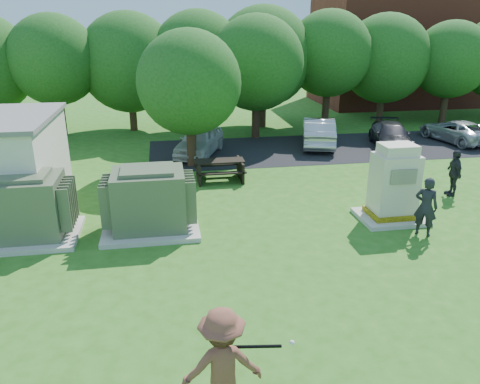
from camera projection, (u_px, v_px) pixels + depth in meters
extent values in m
plane|color=#2D6619|center=(267.00, 299.00, 11.25)|extent=(120.00, 120.00, 0.00)
cube|color=maroon|center=(413.00, 52.00, 37.70)|extent=(15.00, 8.00, 8.00)
cube|color=#232326|center=(340.00, 147.00, 24.85)|extent=(20.00, 6.00, 0.01)
cube|color=beige|center=(29.00, 236.00, 14.39)|extent=(3.00, 2.40, 0.15)
cube|color=#546044|center=(24.00, 206.00, 14.05)|extent=(2.20, 1.80, 1.80)
cube|color=#546044|center=(19.00, 176.00, 13.73)|extent=(1.60, 1.30, 0.12)
cube|color=#546044|center=(68.00, 203.00, 14.24)|extent=(0.32, 1.50, 1.35)
cube|color=beige|center=(151.00, 228.00, 14.96)|extent=(3.00, 2.40, 0.15)
cube|color=#505C40|center=(149.00, 199.00, 14.63)|extent=(2.20, 1.80, 1.80)
cube|color=#505C40|center=(147.00, 170.00, 14.30)|extent=(1.60, 1.30, 0.12)
cube|color=#505C40|center=(107.00, 201.00, 14.42)|extent=(0.32, 1.50, 1.35)
cube|color=#505C40|center=(190.00, 196.00, 14.82)|extent=(0.32, 1.50, 1.35)
cube|color=beige|center=(390.00, 217.00, 15.78)|extent=(2.13, 1.74, 0.15)
cube|color=yellow|center=(390.00, 213.00, 15.73)|extent=(1.50, 1.21, 0.17)
cube|color=beige|center=(394.00, 183.00, 15.37)|extent=(1.36, 1.07, 1.94)
cube|color=beige|center=(398.00, 149.00, 14.98)|extent=(1.11, 0.87, 0.34)
cube|color=gray|center=(404.00, 177.00, 14.71)|extent=(0.87, 0.04, 0.48)
cube|color=black|center=(219.00, 161.00, 19.40)|extent=(2.05, 0.80, 0.07)
cube|color=black|center=(218.00, 165.00, 20.10)|extent=(2.05, 0.28, 0.06)
cube|color=black|center=(222.00, 173.00, 18.94)|extent=(2.05, 0.28, 0.06)
cube|color=black|center=(198.00, 172.00, 19.41)|extent=(0.09, 1.53, 0.84)
cube|color=black|center=(240.00, 170.00, 19.69)|extent=(0.09, 1.53, 0.84)
imported|color=brown|center=(222.00, 366.00, 7.56)|extent=(1.35, 0.79, 2.06)
imported|color=black|center=(426.00, 207.00, 14.33)|extent=(0.81, 0.79, 1.88)
imported|color=#27282D|center=(454.00, 173.00, 17.72)|extent=(0.60, 1.10, 1.78)
imported|color=silver|center=(199.00, 141.00, 23.28)|extent=(3.12, 4.49, 1.42)
imported|color=#AAAAAF|center=(318.00, 132.00, 24.98)|extent=(2.80, 4.86, 1.52)
imported|color=black|center=(391.00, 136.00, 24.65)|extent=(2.85, 4.68, 1.27)
imported|color=silver|center=(456.00, 131.00, 25.86)|extent=(2.72, 4.61, 1.20)
cylinder|color=black|center=(255.00, 347.00, 7.52)|extent=(0.85, 0.17, 0.06)
cylinder|color=maroon|center=(231.00, 351.00, 7.41)|extent=(0.23, 0.09, 0.06)
sphere|color=white|center=(292.00, 343.00, 7.84)|extent=(0.09, 0.09, 0.09)
cylinder|color=#47301E|center=(61.00, 112.00, 26.95)|extent=(0.44, 0.44, 2.80)
sphere|color=#235B1C|center=(54.00, 60.00, 25.96)|extent=(5.00, 5.00, 5.00)
cylinder|color=#47301E|center=(133.00, 112.00, 28.40)|extent=(0.44, 0.44, 2.30)
sphere|color=#235B1C|center=(129.00, 62.00, 27.41)|extent=(5.80, 5.80, 5.80)
cylinder|color=#47301E|center=(200.00, 109.00, 28.12)|extent=(0.44, 0.44, 2.70)
sphere|color=#235B1C|center=(198.00, 58.00, 27.11)|extent=(5.40, 5.40, 5.40)
cylinder|color=#47301E|center=(263.00, 107.00, 29.33)|extent=(0.44, 0.44, 2.50)
sphere|color=#235B1C|center=(263.00, 57.00, 28.29)|extent=(6.00, 6.00, 6.00)
cylinder|color=#47301E|center=(326.00, 103.00, 29.52)|extent=(0.44, 0.44, 2.90)
sphere|color=#235B1C|center=(329.00, 54.00, 28.49)|extent=(5.20, 5.20, 5.20)
cylinder|color=#47301E|center=(381.00, 104.00, 30.78)|extent=(0.44, 0.44, 2.40)
sphere|color=#235B1C|center=(385.00, 59.00, 29.79)|extent=(5.60, 5.60, 5.60)
cylinder|color=#47301E|center=(444.00, 103.00, 30.53)|extent=(0.44, 0.44, 2.60)
sphere|color=#235B1C|center=(451.00, 59.00, 29.59)|extent=(4.80, 4.80, 4.80)
cylinder|color=#47301E|center=(191.00, 140.00, 21.34)|extent=(0.44, 0.44, 2.40)
sphere|color=#235B1C|center=(189.00, 82.00, 20.46)|extent=(4.60, 4.60, 4.60)
cylinder|color=#47301E|center=(256.00, 115.00, 26.57)|extent=(0.44, 0.44, 2.60)
sphere|color=#235B1C|center=(256.00, 63.00, 25.59)|extent=(5.20, 5.20, 5.20)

